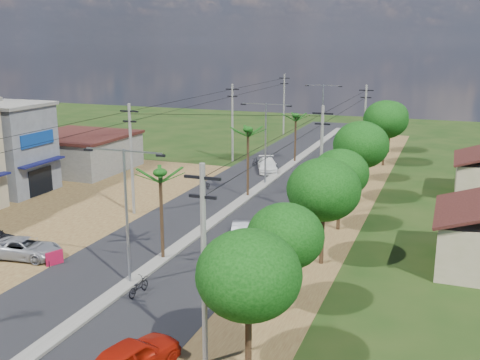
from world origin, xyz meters
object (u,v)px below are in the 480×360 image
(car_white_far, at_px, (267,165))
(car_parked_silver, at_px, (25,249))
(roadside_sign, at_px, (55,258))
(car_silver_mid, at_px, (243,230))
(moto_rider_east, at_px, (138,287))
(car_red_near, at_px, (132,358))

(car_white_far, height_order, car_parked_silver, car_white_far)
(car_white_far, distance_m, car_parked_silver, 30.09)
(roadside_sign, bearing_deg, car_white_far, 106.42)
(car_silver_mid, relative_size, car_parked_silver, 0.89)
(car_white_far, distance_m, roadside_sign, 29.89)
(moto_rider_east, bearing_deg, roadside_sign, -10.95)
(car_parked_silver, relative_size, moto_rider_east, 2.62)
(car_red_near, bearing_deg, car_white_far, -66.03)
(car_red_near, distance_m, roadside_sign, 13.96)
(car_red_near, relative_size, moto_rider_east, 2.59)
(car_red_near, height_order, car_white_far, car_red_near)
(moto_rider_east, xyz_separation_m, roadside_sign, (-7.13, 1.82, -0.01))
(car_silver_mid, relative_size, roadside_sign, 3.92)
(car_parked_silver, bearing_deg, car_white_far, -20.89)
(moto_rider_east, relative_size, roadside_sign, 1.67)
(car_white_far, xyz_separation_m, roadside_sign, (-4.43, -29.56, -0.22))
(car_silver_mid, xyz_separation_m, moto_rider_east, (-2.33, -10.45, -0.22))
(car_white_far, height_order, moto_rider_east, car_white_far)
(car_parked_silver, bearing_deg, car_red_near, -131.16)
(car_red_near, xyz_separation_m, car_white_far, (-6.50, 38.23, -0.11))
(car_red_near, height_order, car_parked_silver, car_red_near)
(car_parked_silver, height_order, roadside_sign, car_parked_silver)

